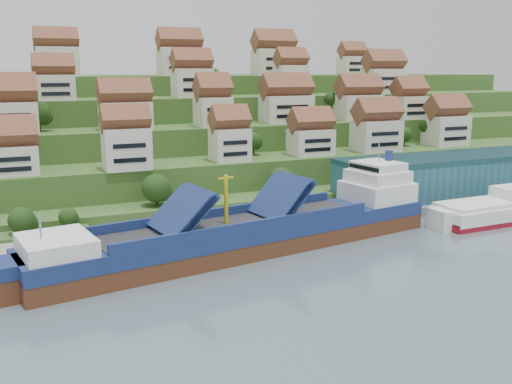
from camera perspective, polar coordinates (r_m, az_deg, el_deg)
name	(u,v)px	position (r m, az deg, el deg)	size (l,w,h in m)	color
ground	(295,246)	(109.55, 3.93, -5.42)	(300.00, 300.00, 0.00)	slate
quay	(344,213)	(131.36, 8.74, -2.06)	(180.00, 14.00, 2.20)	gray
hillside	(161,135)	(203.36, -9.47, 5.68)	(260.00, 128.00, 31.00)	#2D4C1E
hillside_village	(212,101)	(162.28, -4.46, 9.03)	(154.90, 65.24, 28.85)	silver
hillside_trees	(182,139)	(143.10, -7.38, 5.32)	(141.37, 61.91, 30.71)	#224216
warehouse	(450,175)	(150.69, 18.82, 1.63)	(60.00, 15.00, 10.00)	#275B6A
flagpole	(349,193)	(124.95, 9.30, -0.08)	(1.28, 0.16, 8.00)	gray
cargo_ship	(256,232)	(106.35, 0.01, -4.04)	(80.79, 25.10, 17.73)	#532C19
second_ship	(492,211)	(136.40, 22.57, -1.79)	(27.24, 10.75, 7.82)	maroon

